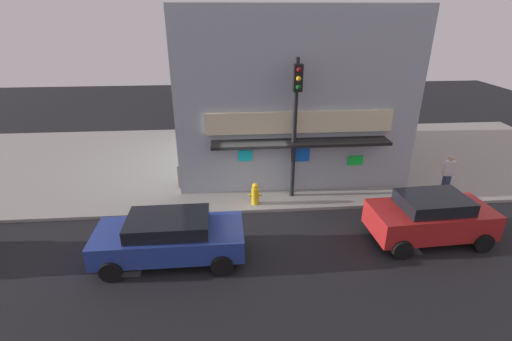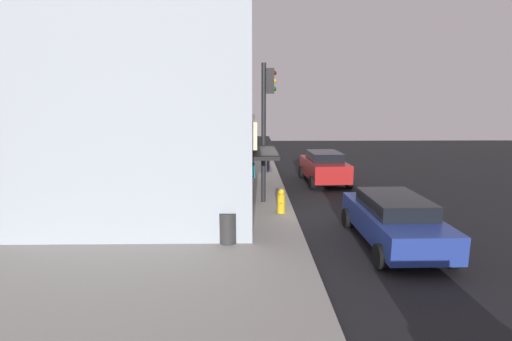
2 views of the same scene
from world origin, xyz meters
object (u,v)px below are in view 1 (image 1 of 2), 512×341
Objects in this scene: potted_plant_by_window at (229,172)px; trash_can at (184,177)px; parked_car_blue at (170,237)px; parked_car_red at (430,217)px; potted_plant_by_doorway at (306,165)px; fire_hydrant at (255,194)px; pedestrian at (448,173)px; traffic_light at (296,113)px.

trash_can is at bearing -176.64° from potted_plant_by_window.
potted_plant_by_window is 5.27m from parked_car_blue.
parked_car_red is 0.89× the size of parked_car_blue.
parked_car_red reaches higher than potted_plant_by_doorway.
fire_hydrant is 3.35m from potted_plant_by_doorway.
pedestrian reaches higher than parked_car_blue.
pedestrian reaches higher than potted_plant_by_window.
potted_plant_by_doorway is (-5.40, 2.04, -0.33)m from pedestrian.
pedestrian is (6.30, -0.24, -2.56)m from traffic_light.
trash_can is 0.53× the size of pedestrian.
pedestrian is at bearing 17.06° from parked_car_blue.
traffic_light is at bearing -28.95° from potted_plant_by_window.
traffic_light reaches higher than trash_can.
parked_car_blue is at bearing -134.85° from potted_plant_by_doorway.
parked_car_red is (6.59, -4.54, 0.18)m from potted_plant_by_window.
traffic_light reaches higher than parked_car_red.
pedestrian is 5.78m from potted_plant_by_doorway.
parked_car_blue is at bearing -141.25° from traffic_light.
parked_car_blue reaches higher than potted_plant_by_doorway.
pedestrian reaches higher than trash_can.
pedestrian reaches higher than fire_hydrant.
trash_can is 4.82m from parked_car_blue.
trash_can is 0.20× the size of parked_car_blue.
pedestrian is at bearing 52.24° from parked_car_red.
trash_can is 10.88m from pedestrian.
potted_plant_by_window reaches higher than fire_hydrant.
potted_plant_by_doorway is (5.36, 0.51, 0.15)m from trash_can.
potted_plant_by_window is at bearing 3.36° from trash_can.
fire_hydrant is 0.20× the size of parked_car_blue.
traffic_light is at bearing -116.68° from potted_plant_by_doorway.
traffic_light reaches higher than potted_plant_by_doorway.
trash_can is 0.87× the size of potted_plant_by_doorway.
parked_car_blue reaches higher than fire_hydrant.
potted_plant_by_doorway is 0.26× the size of parked_car_red.
parked_car_red is at bearing 2.57° from parked_car_blue.
potted_plant_by_doorway is at bearing 6.64° from potted_plant_by_window.
potted_plant_by_doorway is 3.46m from potted_plant_by_window.
fire_hydrant is 4.17m from parked_car_blue.
potted_plant_by_doorway reaches higher than trash_can.
trash_can is at bearing 171.91° from pedestrian.
fire_hydrant is 0.95× the size of potted_plant_by_window.
parked_car_blue is at bearing -177.43° from parked_car_red.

